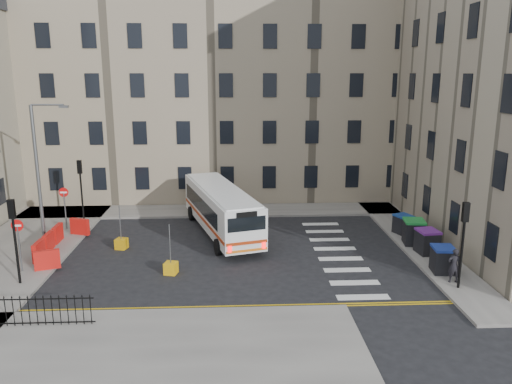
{
  "coord_description": "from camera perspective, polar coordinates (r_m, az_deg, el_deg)",
  "views": [
    {
      "loc": [
        -1.82,
        -26.56,
        9.89
      ],
      "look_at": [
        -0.47,
        2.14,
        3.0
      ],
      "focal_mm": 35.0,
      "sensor_mm": 36.0,
      "label": 1
    }
  ],
  "objects": [
    {
      "name": "bollard_chevron",
      "position": [
        25.77,
        -9.7,
        -8.57
      ],
      "size": [
        0.73,
        0.73,
        0.6
      ],
      "primitive_type": "cube",
      "rotation": [
        0.0,
        0.0,
        -0.25
      ],
      "color": "#E4A50D",
      "rests_on": "ground"
    },
    {
      "name": "no_entry_north",
      "position": [
        33.76,
        -21.06,
        -0.82
      ],
      "size": [
        0.6,
        0.08,
        3.0
      ],
      "color": "#595B5E",
      "rests_on": "pavement_west"
    },
    {
      "name": "wheelie_bin_d",
      "position": [
        31.54,
        17.37,
        -4.01
      ],
      "size": [
        1.08,
        1.2,
        1.18
      ],
      "rotation": [
        0.0,
        0.0,
        -0.16
      ],
      "color": "black",
      "rests_on": "pavement_east"
    },
    {
      "name": "wheelie_bin_e",
      "position": [
        32.29,
        16.46,
        -3.54
      ],
      "size": [
        1.26,
        1.34,
        1.18
      ],
      "rotation": [
        0.0,
        0.0,
        0.38
      ],
      "color": "black",
      "rests_on": "pavement_east"
    },
    {
      "name": "wheelie_bin_a",
      "position": [
        26.78,
        20.56,
        -7.22
      ],
      "size": [
        1.15,
        1.29,
        1.32
      ],
      "rotation": [
        0.0,
        0.0,
        -0.1
      ],
      "color": "black",
      "rests_on": "pavement_east"
    },
    {
      "name": "streetlamp",
      "position": [
        31.17,
        -23.69,
        2.08
      ],
      "size": [
        0.5,
        0.22,
        8.14
      ],
      "color": "#595B5E",
      "rests_on": "pavement_west"
    },
    {
      "name": "bollard_yellow",
      "position": [
        29.88,
        -15.13,
        -5.72
      ],
      "size": [
        0.74,
        0.74,
        0.6
      ],
      "primitive_type": "cube",
      "rotation": [
        0.0,
        0.0,
        -0.27
      ],
      "color": "#D4950B",
      "rests_on": "ground"
    },
    {
      "name": "traffic_light_sw",
      "position": [
        25.72,
        -25.95,
        -3.76
      ],
      "size": [
        0.28,
        0.22,
        4.1
      ],
      "color": "black",
      "rests_on": "pavement_west"
    },
    {
      "name": "roadworks_barriers",
      "position": [
        30.3,
        -21.97,
        -5.29
      ],
      "size": [
        1.66,
        6.26,
        1.0
      ],
      "color": "red",
      "rests_on": "pavement_west"
    },
    {
      "name": "wheelie_bin_b",
      "position": [
        29.19,
        18.97,
        -5.37
      ],
      "size": [
        1.2,
        1.34,
        1.34
      ],
      "rotation": [
        0.0,
        0.0,
        0.12
      ],
      "color": "black",
      "rests_on": "pavement_east"
    },
    {
      "name": "terrace_north",
      "position": [
        42.39,
        -9.92,
        11.57
      ],
      "size": [
        38.3,
        10.8,
        17.2
      ],
      "color": "gray",
      "rests_on": "ground"
    },
    {
      "name": "pavement_sw",
      "position": [
        19.93,
        -18.17,
        -16.75
      ],
      "size": [
        20.0,
        6.0,
        0.15
      ],
      "primitive_type": "cube",
      "color": "slate",
      "rests_on": "ground"
    },
    {
      "name": "bus",
      "position": [
        31.23,
        -4.03,
        -1.85
      ],
      "size": [
        5.23,
        10.73,
        2.86
      ],
      "rotation": [
        0.0,
        0.0,
        0.28
      ],
      "color": "silver",
      "rests_on": "ground"
    },
    {
      "name": "pavement_west",
      "position": [
        31.69,
        -25.29,
        -5.9
      ],
      "size": [
        6.0,
        22.0,
        0.15
      ],
      "primitive_type": "cube",
      "color": "slate",
      "rests_on": "ground"
    },
    {
      "name": "pedestrian",
      "position": [
        25.65,
        21.7,
        -7.82
      ],
      "size": [
        0.62,
        0.41,
        1.68
      ],
      "primitive_type": "imported",
      "rotation": [
        0.0,
        0.0,
        3.13
      ],
      "color": "black",
      "rests_on": "pavement_east"
    },
    {
      "name": "ground",
      "position": [
        28.4,
        1.15,
        -6.9
      ],
      "size": [
        120.0,
        120.0,
        0.0
      ],
      "primitive_type": "plane",
      "color": "black",
      "rests_on": "ground"
    },
    {
      "name": "traffic_light_nw",
      "position": [
        35.29,
        -19.41,
        1.24
      ],
      "size": [
        0.28,
        0.22,
        4.1
      ],
      "color": "black",
      "rests_on": "pavement_west"
    },
    {
      "name": "pavement_east",
      "position": [
        33.87,
        16.09,
        -3.91
      ],
      "size": [
        2.4,
        26.0,
        0.15
      ],
      "primitive_type": "cube",
      "color": "slate",
      "rests_on": "ground"
    },
    {
      "name": "traffic_light_east",
      "position": [
        24.52,
        22.65,
        -4.23
      ],
      "size": [
        0.28,
        0.22,
        4.1
      ],
      "color": "black",
      "rests_on": "pavement_east"
    },
    {
      "name": "no_entry_south",
      "position": [
        27.46,
        -25.54,
        -4.41
      ],
      "size": [
        0.6,
        0.08,
        3.0
      ],
      "color": "#595B5E",
      "rests_on": "pavement_west"
    },
    {
      "name": "wheelie_bin_c",
      "position": [
        30.5,
        17.57,
        -4.35
      ],
      "size": [
        1.32,
        1.47,
        1.45
      ],
      "rotation": [
        0.0,
        0.0,
        -0.15
      ],
      "color": "black",
      "rests_on": "pavement_east"
    },
    {
      "name": "pavement_north",
      "position": [
        36.74,
        -9.14,
        -2.19
      ],
      "size": [
        36.0,
        3.2,
        0.15
      ],
      "primitive_type": "cube",
      "color": "slate",
      "rests_on": "ground"
    }
  ]
}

